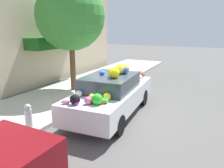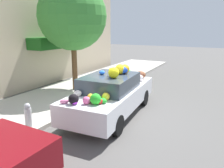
{
  "view_description": "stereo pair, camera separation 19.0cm",
  "coord_description": "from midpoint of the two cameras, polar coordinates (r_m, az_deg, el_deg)",
  "views": [
    {
      "loc": [
        -6.32,
        -3.23,
        2.89
      ],
      "look_at": [
        0.0,
        -0.09,
        1.07
      ],
      "focal_mm": 35.0,
      "sensor_mm": 36.0,
      "label": 1
    },
    {
      "loc": [
        -6.24,
        -3.4,
        2.89
      ],
      "look_at": [
        0.0,
        -0.09,
        1.07
      ],
      "focal_mm": 35.0,
      "sensor_mm": 36.0,
      "label": 2
    }
  ],
  "objects": [
    {
      "name": "art_car",
      "position": [
        7.35,
        0.76,
        -2.43
      ],
      "size": [
        4.44,
        1.96,
        1.73
      ],
      "rotation": [
        0.0,
        0.0,
        0.07
      ],
      "color": "silver",
      "rests_on": "ground"
    },
    {
      "name": "sidewalk_curb",
      "position": [
        9.14,
        -15.09,
        -4.09
      ],
      "size": [
        24.0,
        3.2,
        0.13
      ],
      "color": "#B2ADA3",
      "rests_on": "ground"
    },
    {
      "name": "street_tree",
      "position": [
        9.95,
        -9.74,
        17.05
      ],
      "size": [
        2.96,
        2.96,
        4.74
      ],
      "color": "brown",
      "rests_on": "sidewalk_curb"
    },
    {
      "name": "fire_hydrant",
      "position": [
        6.71,
        -20.32,
        -7.61
      ],
      "size": [
        0.2,
        0.2,
        0.7
      ],
      "color": "#B2B2B7",
      "rests_on": "sidewalk_curb"
    },
    {
      "name": "building_facade",
      "position": [
        10.43,
        -24.88,
        13.16
      ],
      "size": [
        18.0,
        1.2,
        5.87
      ],
      "color": "#C6B293",
      "rests_on": "ground"
    },
    {
      "name": "ground_plane",
      "position": [
        7.66,
        0.09,
        -7.71
      ],
      "size": [
        60.0,
        60.0,
        0.0
      ],
      "primitive_type": "plane",
      "color": "#565451"
    }
  ]
}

